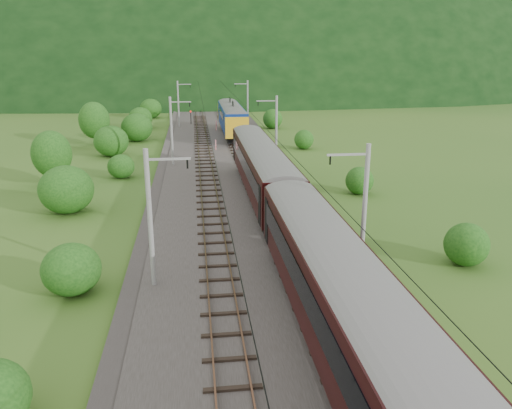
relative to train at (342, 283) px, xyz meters
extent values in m
plane|color=#2D591B|center=(-2.40, 8.30, -3.89)|extent=(600.00, 600.00, 0.00)
cube|color=#38332D|center=(-2.40, 18.30, -3.74)|extent=(14.00, 220.00, 0.30)
cube|color=brown|center=(-5.52, 18.30, -3.39)|extent=(0.08, 220.00, 0.15)
cube|color=brown|center=(-4.08, 18.30, -3.39)|extent=(0.08, 220.00, 0.15)
cube|color=black|center=(-4.80, 18.30, -3.53)|extent=(2.40, 220.00, 0.12)
cube|color=brown|center=(-0.72, 18.30, -3.39)|extent=(0.08, 220.00, 0.15)
cube|color=brown|center=(0.72, 18.30, -3.39)|extent=(0.08, 220.00, 0.15)
cube|color=black|center=(0.00, 18.30, -3.53)|extent=(2.40, 220.00, 0.12)
cylinder|color=gray|center=(-8.60, 8.30, 0.41)|extent=(0.28, 0.28, 8.00)
cube|color=gray|center=(-7.40, 8.30, 3.81)|extent=(2.40, 0.12, 0.12)
cylinder|color=black|center=(-6.40, 8.30, 3.51)|extent=(0.10, 0.10, 0.50)
cylinder|color=gray|center=(-8.60, 40.30, 0.41)|extent=(0.28, 0.28, 8.00)
cube|color=gray|center=(-7.40, 40.30, 3.81)|extent=(2.40, 0.12, 0.12)
cylinder|color=black|center=(-6.40, 40.30, 3.51)|extent=(0.10, 0.10, 0.50)
cylinder|color=gray|center=(-8.60, 72.30, 0.41)|extent=(0.28, 0.28, 8.00)
cube|color=gray|center=(-7.40, 72.30, 3.81)|extent=(2.40, 0.12, 0.12)
cylinder|color=black|center=(-6.40, 72.30, 3.51)|extent=(0.10, 0.10, 0.50)
cylinder|color=gray|center=(-8.60, 104.30, 0.41)|extent=(0.28, 0.28, 8.00)
cube|color=gray|center=(-7.40, 104.30, 3.81)|extent=(2.40, 0.12, 0.12)
cylinder|color=black|center=(-6.40, 104.30, 3.51)|extent=(0.10, 0.10, 0.50)
cylinder|color=gray|center=(-8.60, 136.30, 0.41)|extent=(0.28, 0.28, 8.00)
cube|color=gray|center=(-7.40, 136.30, 3.81)|extent=(2.40, 0.12, 0.12)
cylinder|color=black|center=(-6.40, 136.30, 3.51)|extent=(0.10, 0.10, 0.50)
cylinder|color=gray|center=(3.80, 8.30, 0.41)|extent=(0.28, 0.28, 8.00)
cube|color=gray|center=(2.60, 8.30, 3.81)|extent=(2.40, 0.12, 0.12)
cylinder|color=black|center=(1.60, 8.30, 3.51)|extent=(0.10, 0.10, 0.50)
cylinder|color=gray|center=(3.80, 40.30, 0.41)|extent=(0.28, 0.28, 8.00)
cube|color=gray|center=(2.60, 40.30, 3.81)|extent=(2.40, 0.12, 0.12)
cylinder|color=black|center=(1.60, 40.30, 3.51)|extent=(0.10, 0.10, 0.50)
cylinder|color=gray|center=(3.80, 72.30, 0.41)|extent=(0.28, 0.28, 8.00)
cube|color=gray|center=(2.60, 72.30, 3.81)|extent=(2.40, 0.12, 0.12)
cylinder|color=black|center=(1.60, 72.30, 3.51)|extent=(0.10, 0.10, 0.50)
cylinder|color=gray|center=(3.80, 104.30, 0.41)|extent=(0.28, 0.28, 8.00)
cube|color=gray|center=(2.60, 104.30, 3.81)|extent=(2.40, 0.12, 0.12)
cylinder|color=black|center=(1.60, 104.30, 3.51)|extent=(0.10, 0.10, 0.50)
cylinder|color=gray|center=(3.80, 136.30, 0.41)|extent=(0.28, 0.28, 8.00)
cube|color=gray|center=(2.60, 136.30, 3.81)|extent=(2.40, 0.12, 0.12)
cylinder|color=black|center=(1.60, 136.30, 3.51)|extent=(0.10, 0.10, 0.50)
cylinder|color=black|center=(-4.80, 18.30, 3.21)|extent=(0.03, 198.00, 0.03)
cylinder|color=black|center=(0.00, 18.30, 3.21)|extent=(0.03, 198.00, 0.03)
ellipsoid|color=black|center=(-2.40, 268.30, -3.89)|extent=(504.00, 360.00, 244.00)
cube|color=black|center=(0.00, -0.09, -0.64)|extent=(3.24, 24.58, 3.35)
cylinder|color=slate|center=(0.00, -0.09, 0.87)|extent=(3.24, 24.45, 3.24)
cube|color=black|center=(-1.64, -0.09, -0.23)|extent=(0.05, 21.63, 1.28)
cube|color=black|center=(1.64, -0.09, -0.23)|extent=(0.05, 21.63, 1.28)
cube|color=black|center=(0.00, 8.51, -2.81)|extent=(2.46, 3.57, 1.01)
cube|color=black|center=(0.00, 25.38, -0.64)|extent=(3.24, 24.58, 3.35)
cylinder|color=slate|center=(0.00, 25.38, 0.87)|extent=(3.24, 24.45, 3.24)
cube|color=black|center=(-1.64, 25.38, -0.23)|extent=(0.05, 21.63, 1.28)
cube|color=black|center=(1.64, 25.38, -0.23)|extent=(0.05, 21.63, 1.28)
cube|color=black|center=(0.00, 16.78, -2.81)|extent=(2.46, 3.57, 1.01)
cube|color=black|center=(0.00, 33.98, -2.81)|extent=(2.46, 3.57, 1.01)
cube|color=navy|center=(0.00, 60.91, -0.64)|extent=(3.24, 20.11, 3.35)
cylinder|color=slate|center=(0.00, 60.91, 0.87)|extent=(3.24, 20.01, 3.24)
cube|color=black|center=(-1.64, 60.91, -0.23)|extent=(0.05, 17.70, 1.28)
cube|color=black|center=(1.64, 60.91, -0.23)|extent=(0.05, 17.70, 1.28)
cube|color=black|center=(0.00, 53.87, -2.81)|extent=(2.46, 3.57, 1.01)
cube|color=black|center=(0.00, 67.94, -2.81)|extent=(2.46, 3.57, 1.01)
cube|color=gold|center=(0.00, 70.76, -0.86)|extent=(3.30, 0.50, 3.02)
cube|color=gold|center=(0.00, 51.05, -0.86)|extent=(3.30, 0.50, 3.02)
cube|color=black|center=(0.00, 63.91, 1.65)|extent=(0.08, 1.60, 1.01)
cylinder|color=red|center=(-3.12, 49.25, -2.90)|extent=(0.15, 0.15, 1.38)
cylinder|color=red|center=(-2.17, 67.02, -2.76)|extent=(0.18, 0.18, 1.66)
cylinder|color=black|center=(-6.50, 75.44, -2.48)|extent=(0.15, 0.15, 2.21)
sphere|color=red|center=(-6.50, 75.44, -1.32)|extent=(0.27, 0.27, 0.27)
ellipsoid|color=#184512|center=(-13.15, 8.32, -2.39)|extent=(3.32, 3.32, 2.99)
ellipsoid|color=#184512|center=(-16.93, 23.83, -1.83)|extent=(4.57, 4.57, 4.11)
ellipsoid|color=#184512|center=(-14.01, 35.77, -2.58)|extent=(2.91, 2.91, 2.62)
ellipsoid|color=#184512|center=(-16.82, 48.01, -1.87)|extent=(4.49, 4.49, 4.04)
ellipsoid|color=#184512|center=(-14.67, 59.25, -1.76)|extent=(4.73, 4.73, 4.26)
ellipsoid|color=#184512|center=(-15.41, 72.64, -2.00)|extent=(4.19, 4.19, 3.77)
ellipsoid|color=#184512|center=(-14.69, 87.19, -1.90)|extent=(4.41, 4.41, 3.97)
ellipsoid|color=#184512|center=(-12.56, 99.38, -1.75)|extent=(4.75, 4.75, 4.28)
cylinder|color=black|center=(-20.44, 33.43, -2.34)|extent=(0.24, 0.24, 3.09)
ellipsoid|color=#184512|center=(-20.44, 33.43, -0.58)|extent=(3.97, 3.97, 4.76)
cylinder|color=black|center=(-20.34, 56.52, -2.17)|extent=(0.24, 0.24, 3.44)
ellipsoid|color=#184512|center=(-20.34, 56.52, -0.20)|extent=(4.42, 4.42, 5.30)
ellipsoid|color=#184512|center=(11.14, 9.34, -2.62)|extent=(2.82, 2.82, 2.54)
ellipsoid|color=#184512|center=(9.69, 26.40, -2.67)|extent=(2.70, 2.70, 2.43)
ellipsoid|color=#184512|center=(9.35, 49.87, -2.66)|extent=(2.73, 2.73, 2.46)
ellipsoid|color=#184512|center=(8.00, 69.80, -2.33)|extent=(3.47, 3.47, 3.12)
camera|label=1|loc=(-5.96, -18.59, 9.41)|focal=35.00mm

